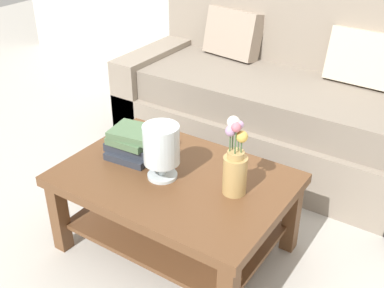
{
  "coord_description": "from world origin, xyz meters",
  "views": [
    {
      "loc": [
        1.12,
        -1.81,
        1.69
      ],
      "look_at": [
        0.01,
        -0.14,
        0.54
      ],
      "focal_mm": 44.69,
      "sensor_mm": 36.0,
      "label": 1
    }
  ],
  "objects_px": {
    "couch": "(283,103)",
    "flower_pitcher": "(235,165)",
    "glass_hurricane_vase": "(161,147)",
    "book_stack_main": "(135,143)",
    "coffee_table": "(175,197)"
  },
  "relations": [
    {
      "from": "book_stack_main",
      "to": "flower_pitcher",
      "type": "bearing_deg",
      "value": -0.15
    },
    {
      "from": "couch",
      "to": "glass_hurricane_vase",
      "type": "xyz_separation_m",
      "value": [
        -0.07,
        -1.23,
        0.24
      ]
    },
    {
      "from": "couch",
      "to": "flower_pitcher",
      "type": "height_order",
      "value": "couch"
    },
    {
      "from": "coffee_table",
      "to": "glass_hurricane_vase",
      "type": "distance_m",
      "value": 0.29
    },
    {
      "from": "book_stack_main",
      "to": "flower_pitcher",
      "type": "distance_m",
      "value": 0.57
    },
    {
      "from": "couch",
      "to": "glass_hurricane_vase",
      "type": "distance_m",
      "value": 1.25
    },
    {
      "from": "couch",
      "to": "book_stack_main",
      "type": "xyz_separation_m",
      "value": [
        -0.3,
        -1.15,
        0.15
      ]
    },
    {
      "from": "couch",
      "to": "book_stack_main",
      "type": "relative_size",
      "value": 6.55
    },
    {
      "from": "glass_hurricane_vase",
      "to": "flower_pitcher",
      "type": "relative_size",
      "value": 0.73
    },
    {
      "from": "coffee_table",
      "to": "glass_hurricane_vase",
      "type": "xyz_separation_m",
      "value": [
        -0.04,
        -0.04,
        0.29
      ]
    },
    {
      "from": "glass_hurricane_vase",
      "to": "book_stack_main",
      "type": "bearing_deg",
      "value": 160.76
    },
    {
      "from": "book_stack_main",
      "to": "flower_pitcher",
      "type": "xyz_separation_m",
      "value": [
        0.57,
        -0.0,
        0.07
      ]
    },
    {
      "from": "coffee_table",
      "to": "glass_hurricane_vase",
      "type": "relative_size",
      "value": 4.02
    },
    {
      "from": "couch",
      "to": "flower_pitcher",
      "type": "relative_size",
      "value": 5.7
    },
    {
      "from": "coffee_table",
      "to": "book_stack_main",
      "type": "relative_size",
      "value": 3.37
    }
  ]
}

